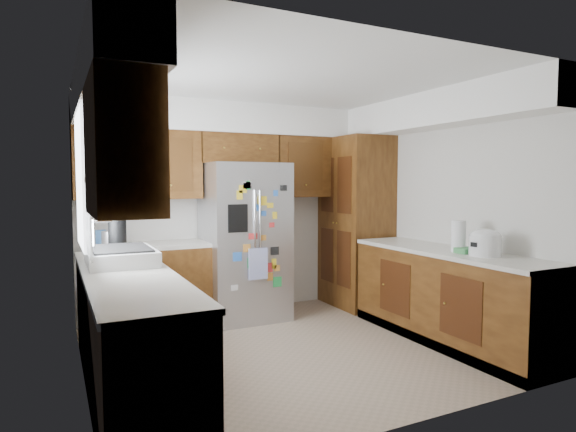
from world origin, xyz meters
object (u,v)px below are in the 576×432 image
object	(u,v)px
pantry	(356,222)
rice_cooker	(485,242)
paper_towel	(458,236)
fridge	(245,241)

from	to	relation	value
pantry	rice_cooker	world-z (taller)	pantry
rice_cooker	paper_towel	xyz separation A→B (m)	(-0.02, 0.30, 0.02)
fridge	paper_towel	world-z (taller)	fridge
pantry	fridge	size ratio (longest dim) A/B	1.19
pantry	fridge	bearing A→B (deg)	177.94
pantry	rice_cooker	distance (m)	2.06
pantry	paper_towel	bearing A→B (deg)	-90.52
pantry	paper_towel	xyz separation A→B (m)	(-0.02, -1.75, -0.00)
pantry	fridge	xyz separation A→B (m)	(-1.50, 0.05, -0.17)
fridge	paper_towel	size ratio (longest dim) A/B	6.00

